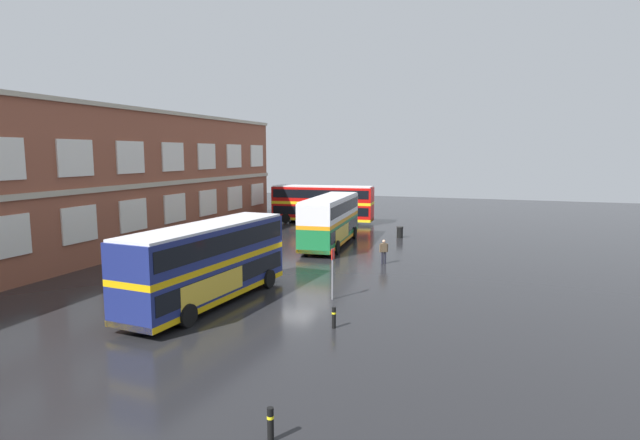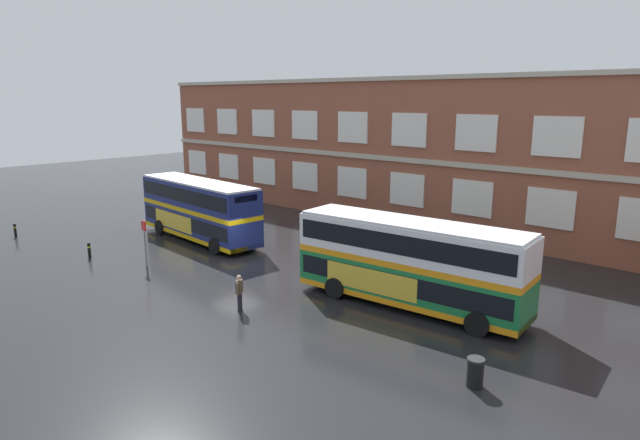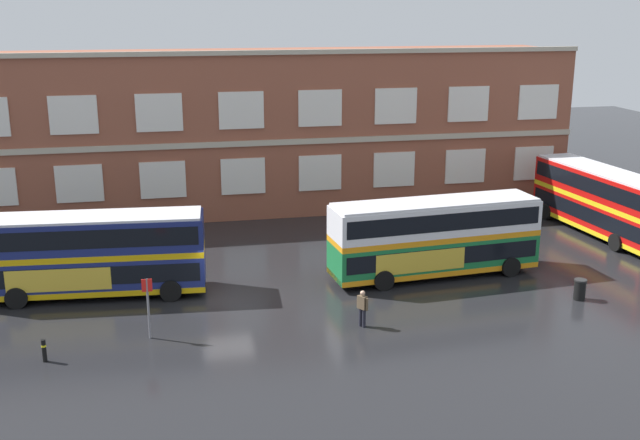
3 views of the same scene
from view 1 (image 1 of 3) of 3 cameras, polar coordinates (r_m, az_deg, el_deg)
The scene contains 10 objects.
ground_plane at distance 31.99m, azimuth -6.35°, elevation -6.22°, with size 120.00×120.00×0.00m, color black.
brick_terminal_building at distance 40.69m, azimuth -27.27°, elevation 3.61°, with size 51.35×8.19×11.04m.
double_decker_near at distance 26.11m, azimuth -12.56°, elevation -4.67°, with size 11.17×3.50×4.07m.
double_decker_middle at distance 41.39m, azimuth 1.20°, elevation 0.02°, with size 11.18×3.56×4.07m.
double_decker_far at distance 55.05m, azimuth 0.30°, elevation 1.91°, with size 3.60×11.19×4.07m.
waiting_passenger at distance 34.96m, azimuth 7.25°, elevation -3.48°, with size 0.44×0.58×1.70m.
bus_stand_flag at distance 26.26m, azimuth 1.44°, elevation -5.56°, with size 0.44×0.10×2.70m.
station_litter_bin at distance 46.00m, azimuth 9.05°, elevation -1.36°, with size 0.60×0.60×1.03m.
safety_bollard_west at distance 14.43m, azimuth -5.64°, elevation -22.04°, with size 0.19×0.19×0.95m.
safety_bollard_east at distance 22.38m, azimuth 1.59°, elevation -10.97°, with size 0.19×0.19×0.95m.
Camera 1 is at (-27.92, -11.63, 7.63)m, focal length 28.19 mm.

